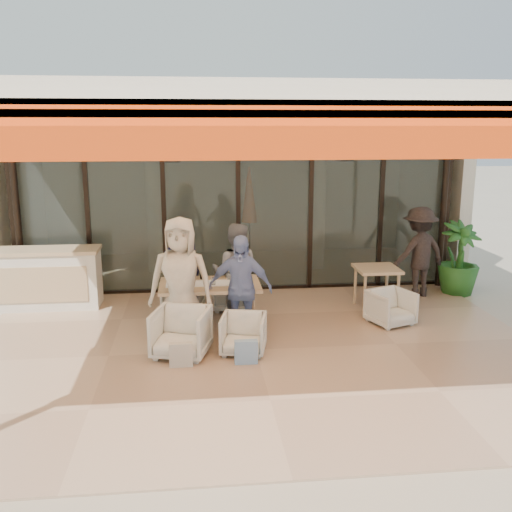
% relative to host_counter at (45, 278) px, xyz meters
% --- Properties ---
extents(ground, '(70.00, 70.00, 0.00)m').
position_rel_host_counter_xyz_m(ground, '(3.35, -2.30, -0.53)').
color(ground, '#C6B293').
rests_on(ground, ground).
extents(terrace_floor, '(8.00, 6.00, 0.01)m').
position_rel_host_counter_xyz_m(terrace_floor, '(3.35, -2.30, -0.53)').
color(terrace_floor, tan).
rests_on(terrace_floor, ground).
extents(terrace_structure, '(8.00, 6.00, 3.40)m').
position_rel_host_counter_xyz_m(terrace_structure, '(3.35, -2.56, 2.72)').
color(terrace_structure, silver).
rests_on(terrace_structure, ground).
extents(glass_storefront, '(8.08, 0.10, 3.20)m').
position_rel_host_counter_xyz_m(glass_storefront, '(3.35, 0.70, 1.07)').
color(glass_storefront, '#9EADA3').
rests_on(glass_storefront, ground).
extents(interior_block, '(9.05, 3.62, 3.52)m').
position_rel_host_counter_xyz_m(interior_block, '(3.35, 3.02, 1.70)').
color(interior_block, silver).
rests_on(interior_block, ground).
extents(host_counter, '(1.85, 0.65, 1.04)m').
position_rel_host_counter_xyz_m(host_counter, '(0.00, 0.00, 0.00)').
color(host_counter, silver).
rests_on(host_counter, ground).
extents(dining_table, '(1.50, 0.90, 0.93)m').
position_rel_host_counter_xyz_m(dining_table, '(2.74, -1.39, 0.16)').
color(dining_table, tan).
rests_on(dining_table, ground).
extents(chair_far_left, '(0.74, 0.71, 0.66)m').
position_rel_host_counter_xyz_m(chair_far_left, '(2.33, -0.44, -0.20)').
color(chair_far_left, silver).
rests_on(chair_far_left, ground).
extents(chair_far_right, '(0.73, 0.70, 0.64)m').
position_rel_host_counter_xyz_m(chair_far_right, '(3.17, -0.44, -0.21)').
color(chair_far_right, silver).
rests_on(chair_far_right, ground).
extents(chair_near_left, '(0.86, 0.83, 0.73)m').
position_rel_host_counter_xyz_m(chair_near_left, '(2.33, -2.34, -0.17)').
color(chair_near_left, silver).
rests_on(chair_near_left, ground).
extents(chair_near_right, '(0.69, 0.66, 0.61)m').
position_rel_host_counter_xyz_m(chair_near_right, '(3.17, -2.34, -0.23)').
color(chair_near_right, silver).
rests_on(chair_near_right, ground).
extents(diner_navy, '(0.61, 0.41, 1.63)m').
position_rel_host_counter_xyz_m(diner_navy, '(2.33, -0.94, 0.28)').
color(diner_navy, '#171933').
rests_on(diner_navy, ground).
extents(diner_grey, '(0.88, 0.75, 1.57)m').
position_rel_host_counter_xyz_m(diner_grey, '(3.17, -0.94, 0.26)').
color(diner_grey, slate).
rests_on(diner_grey, ground).
extents(diner_cream, '(0.97, 0.71, 1.83)m').
position_rel_host_counter_xyz_m(diner_cream, '(2.33, -1.84, 0.38)').
color(diner_cream, beige).
rests_on(diner_cream, ground).
extents(diner_periwinkle, '(0.98, 0.57, 1.56)m').
position_rel_host_counter_xyz_m(diner_periwinkle, '(3.17, -1.84, 0.25)').
color(diner_periwinkle, '#7D94D1').
rests_on(diner_periwinkle, ground).
extents(tote_bag_cream, '(0.30, 0.10, 0.34)m').
position_rel_host_counter_xyz_m(tote_bag_cream, '(2.33, -2.74, -0.36)').
color(tote_bag_cream, silver).
rests_on(tote_bag_cream, ground).
extents(tote_bag_blue, '(0.30, 0.10, 0.34)m').
position_rel_host_counter_xyz_m(tote_bag_blue, '(3.17, -2.74, -0.36)').
color(tote_bag_blue, '#99BFD8').
rests_on(tote_bag_blue, ground).
extents(side_table, '(0.70, 0.70, 0.74)m').
position_rel_host_counter_xyz_m(side_table, '(5.56, -0.70, 0.11)').
color(side_table, tan).
rests_on(side_table, ground).
extents(side_chair, '(0.76, 0.74, 0.62)m').
position_rel_host_counter_xyz_m(side_chair, '(5.56, -1.45, -0.22)').
color(side_chair, silver).
rests_on(side_chair, ground).
extents(standing_woman, '(1.20, 0.90, 1.66)m').
position_rel_host_counter_xyz_m(standing_woman, '(6.53, -0.05, 0.30)').
color(standing_woman, black).
rests_on(standing_woman, ground).
extents(potted_palm, '(0.91, 0.91, 1.35)m').
position_rel_host_counter_xyz_m(potted_palm, '(7.36, 0.08, 0.15)').
color(potted_palm, '#1E5919').
rests_on(potted_palm, ground).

